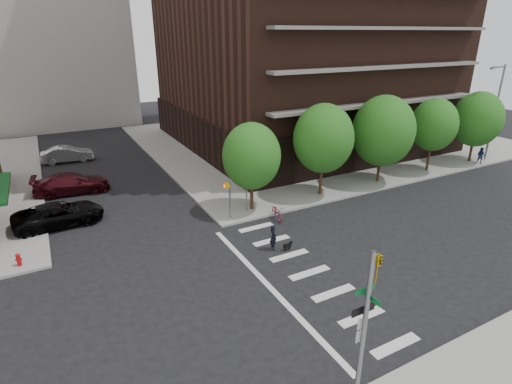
{
  "coord_description": "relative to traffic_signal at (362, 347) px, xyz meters",
  "views": [
    {
      "loc": [
        -8.02,
        -14.53,
        11.84
      ],
      "look_at": [
        3.0,
        6.0,
        2.5
      ],
      "focal_mm": 28.0,
      "sensor_mm": 36.0,
      "label": 1
    }
  ],
  "objects": [
    {
      "name": "ground",
      "position": [
        0.47,
        7.49,
        -2.7
      ],
      "size": [
        120.0,
        120.0,
        0.0
      ],
      "primitive_type": "plane",
      "color": "black",
      "rests_on": "ground"
    },
    {
      "name": "sidewalk_ne",
      "position": [
        20.97,
        30.99,
        -2.62
      ],
      "size": [
        39.0,
        33.0,
        0.15
      ],
      "primitive_type": "cube",
      "color": "gray",
      "rests_on": "ground"
    },
    {
      "name": "crosswalk",
      "position": [
        2.68,
        7.49,
        -2.69
      ],
      "size": [
        3.85,
        13.0,
        0.01
      ],
      "color": "silver",
      "rests_on": "ground"
    },
    {
      "name": "tree_a",
      "position": [
        4.47,
        15.99,
        1.35
      ],
      "size": [
        4.0,
        4.0,
        5.9
      ],
      "color": "#301E11",
      "rests_on": "sidewalk_ne"
    },
    {
      "name": "tree_b",
      "position": [
        10.47,
        15.99,
        1.85
      ],
      "size": [
        4.5,
        4.5,
        6.65
      ],
      "color": "#301E11",
      "rests_on": "sidewalk_ne"
    },
    {
      "name": "tree_c",
      "position": [
        16.47,
        15.99,
        1.75
      ],
      "size": [
        5.0,
        5.0,
        6.8
      ],
      "color": "#301E11",
      "rests_on": "sidewalk_ne"
    },
    {
      "name": "tree_d",
      "position": [
        22.47,
        15.99,
        1.64
      ],
      "size": [
        4.0,
        4.0,
        6.2
      ],
      "color": "#301E11",
      "rests_on": "sidewalk_ne"
    },
    {
      "name": "tree_e",
      "position": [
        28.47,
        15.99,
        1.55
      ],
      "size": [
        4.5,
        4.5,
        6.35
      ],
      "color": "#301E11",
      "rests_on": "sidewalk_ne"
    },
    {
      "name": "traffic_signal",
      "position": [
        0.0,
        0.0,
        0.0
      ],
      "size": [
        0.9,
        0.75,
        6.0
      ],
      "color": "slate",
      "rests_on": "sidewalk_s"
    },
    {
      "name": "pedestrian_signal",
      "position": [
        2.79,
        15.42,
        -0.84
      ],
      "size": [
        2.18,
        0.67,
        2.6
      ],
      "color": "slate",
      "rests_on": "sidewalk_ne"
    },
    {
      "name": "fire_hydrant",
      "position": [
        -10.03,
        15.29,
        -2.15
      ],
      "size": [
        0.24,
        0.24,
        0.73
      ],
      "color": "#A50C0C",
      "rests_on": "sidewalk_nw"
    },
    {
      "name": "streetlamp",
      "position": [
        30.29,
        15.69,
        2.59
      ],
      "size": [
        2.14,
        0.22,
        9.0
      ],
      "color": "slate",
      "rests_on": "sidewalk_ne"
    },
    {
      "name": "parked_car_black",
      "position": [
        -7.73,
        19.92,
        -1.93
      ],
      "size": [
        2.87,
        5.66,
        1.54
      ],
      "primitive_type": "imported",
      "rotation": [
        0.0,
        0.0,
        1.63
      ],
      "color": "black",
      "rests_on": "ground"
    },
    {
      "name": "parked_car_maroon",
      "position": [
        -6.46,
        25.7,
        -1.89
      ],
      "size": [
        2.81,
        5.78,
        1.62
      ],
      "primitive_type": "imported",
      "rotation": [
        0.0,
        0.0,
        1.47
      ],
      "color": "#420E15",
      "rests_on": "ground"
    },
    {
      "name": "parked_car_silver",
      "position": [
        -6.06,
        34.77,
        -1.92
      ],
      "size": [
        1.9,
        4.81,
        1.56
      ],
      "primitive_type": "imported",
      "rotation": [
        0.0,
        0.0,
        1.52
      ],
      "color": "#999BA0",
      "rests_on": "ground"
    },
    {
      "name": "scooter",
      "position": [
        5.37,
        13.99,
        -2.2
      ],
      "size": [
        1.01,
        1.97,
        0.99
      ],
      "primitive_type": "imported",
      "rotation": [
        0.0,
        0.0,
        -0.19
      ],
      "color": "maroon",
      "rests_on": "ground"
    },
    {
      "name": "dog_walker",
      "position": [
        3.02,
        10.55,
        -1.91
      ],
      "size": [
        0.61,
        0.43,
        1.59
      ],
      "primitive_type": "imported",
      "rotation": [
        0.0,
        0.0,
        1.49
      ],
      "color": "black",
      "rests_on": "ground"
    },
    {
      "name": "dog",
      "position": [
        3.73,
        10.07,
        -2.39
      ],
      "size": [
        0.59,
        0.2,
        0.5
      ],
      "rotation": [
        0.0,
        0.0,
        0.09
      ],
      "color": "black",
      "rests_on": "ground"
    },
    {
      "name": "pedestrian_far",
      "position": [
        28.61,
        14.99,
        -1.77
      ],
      "size": [
        0.92,
        0.81,
        1.57
      ],
      "primitive_type": "imported",
      "rotation": [
        0.0,
        0.0,
        -1.23
      ],
      "color": "navy",
      "rests_on": "sidewalk_ne"
    }
  ]
}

